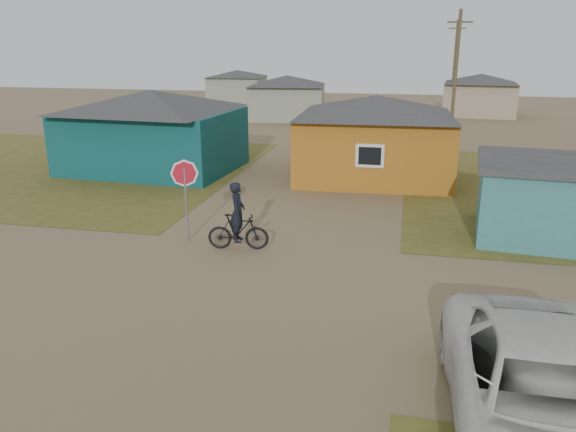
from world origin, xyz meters
name	(u,v)px	position (x,y,z in m)	size (l,w,h in m)	color
ground	(238,297)	(0.00, 0.00, 0.00)	(120.00, 120.00, 0.00)	olive
grass_nw	(53,167)	(-14.00, 13.00, 0.01)	(20.00, 18.00, 0.00)	brown
house_teal	(152,129)	(-8.50, 13.50, 2.05)	(8.93, 7.08, 4.00)	#0B3C3F
house_yellow	(375,136)	(2.50, 14.00, 2.00)	(7.72, 6.76, 3.90)	#A9651A
house_pale_west	(287,97)	(-6.00, 34.00, 1.86)	(7.04, 6.15, 3.60)	gray
house_beige_east	(480,94)	(10.00, 40.00, 1.86)	(6.95, 6.05, 3.60)	gray
house_pale_north	(237,86)	(-14.00, 46.00, 1.75)	(6.28, 5.81, 3.40)	gray
utility_pole_near	(455,80)	(6.50, 22.00, 4.14)	(1.40, 0.20, 8.00)	brown
utility_pole_far	(454,68)	(7.50, 38.00, 4.14)	(1.40, 0.20, 8.00)	brown
stop_sign	(185,182)	(-2.84, 3.74, 1.97)	(0.88, 0.07, 2.71)	gray
cyclist	(238,225)	(-0.99, 3.35, 0.79)	(1.97, 0.83, 2.16)	black
vehicle	(548,399)	(6.40, -4.34, 0.90)	(2.99, 6.48, 1.80)	silver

